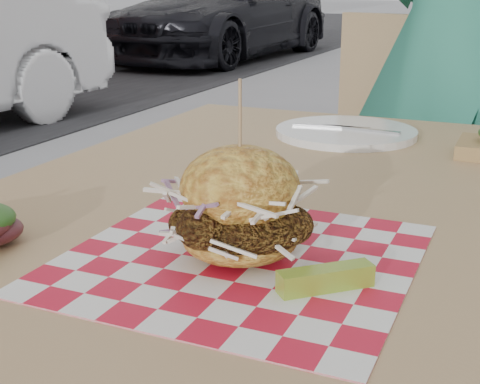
# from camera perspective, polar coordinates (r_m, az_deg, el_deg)

# --- Properties ---
(diner) EXTENTS (0.74, 0.61, 1.75)m
(diner) POSITION_cam_1_polar(r_m,az_deg,el_deg) (1.85, 18.33, 11.73)
(diner) COLOR #2D826A
(diner) RESTS_ON ground
(car_dark) EXTENTS (2.07, 4.45, 1.26)m
(car_dark) POSITION_cam_1_polar(r_m,az_deg,el_deg) (9.68, -1.28, 15.11)
(car_dark) COLOR black
(car_dark) RESTS_ON ground
(patio_table) EXTENTS (0.80, 1.20, 0.75)m
(patio_table) POSITION_cam_1_polar(r_m,az_deg,el_deg) (0.98, 2.83, -4.33)
(patio_table) COLOR tan
(patio_table) RESTS_ON ground
(patio_chair) EXTENTS (0.53, 0.54, 0.95)m
(patio_chair) POSITION_cam_1_polar(r_m,az_deg,el_deg) (1.88, 14.00, 2.10)
(patio_chair) COLOR tan
(patio_chair) RESTS_ON ground
(paper_liner) EXTENTS (0.36, 0.36, 0.00)m
(paper_liner) POSITION_cam_1_polar(r_m,az_deg,el_deg) (0.72, -0.00, -5.62)
(paper_liner) COLOR red
(paper_liner) RESTS_ON patio_table
(sandwich) EXTENTS (0.17, 0.17, 0.19)m
(sandwich) POSITION_cam_1_polar(r_m,az_deg,el_deg) (0.70, 0.00, -1.57)
(sandwich) COLOR gold
(sandwich) RESTS_ON paper_liner
(pickle_spear) EXTENTS (0.08, 0.08, 0.02)m
(pickle_spear) POSITION_cam_1_polar(r_m,az_deg,el_deg) (0.65, 7.32, -7.33)
(pickle_spear) COLOR #8AA530
(pickle_spear) RESTS_ON paper_liner
(place_setting) EXTENTS (0.27, 0.27, 0.02)m
(place_setting) POSITION_cam_1_polar(r_m,az_deg,el_deg) (1.31, 9.03, 5.06)
(place_setting) COLOR white
(place_setting) RESTS_ON patio_table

